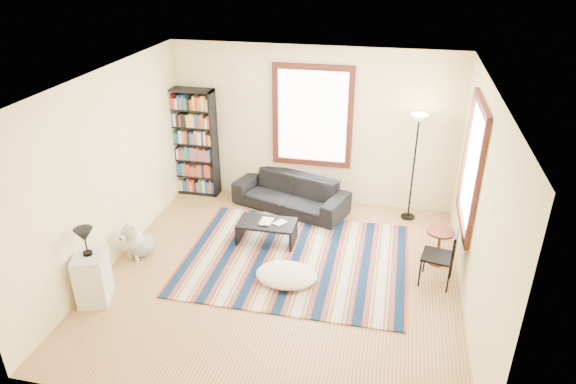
% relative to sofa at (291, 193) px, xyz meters
% --- Properties ---
extents(floor, '(5.00, 5.00, 0.10)m').
position_rel_sofa_xyz_m(floor, '(0.29, -2.05, -0.35)').
color(floor, tan).
rests_on(floor, ground).
extents(ceiling, '(5.00, 5.00, 0.10)m').
position_rel_sofa_xyz_m(ceiling, '(0.29, -2.05, 2.55)').
color(ceiling, white).
rests_on(ceiling, floor).
extents(wall_back, '(5.00, 0.10, 2.80)m').
position_rel_sofa_xyz_m(wall_back, '(0.29, 0.50, 1.10)').
color(wall_back, '#FFDFAB').
rests_on(wall_back, floor).
extents(wall_front, '(5.00, 0.10, 2.80)m').
position_rel_sofa_xyz_m(wall_front, '(0.29, -4.60, 1.10)').
color(wall_front, '#FFDFAB').
rests_on(wall_front, floor).
extents(wall_left, '(0.10, 5.00, 2.80)m').
position_rel_sofa_xyz_m(wall_left, '(-2.26, -2.05, 1.10)').
color(wall_left, '#FFDFAB').
rests_on(wall_left, floor).
extents(wall_right, '(0.10, 5.00, 2.80)m').
position_rel_sofa_xyz_m(wall_right, '(2.84, -2.05, 1.10)').
color(wall_right, '#FFDFAB').
rests_on(wall_right, floor).
extents(window_back, '(1.20, 0.06, 1.60)m').
position_rel_sofa_xyz_m(window_back, '(0.29, 0.42, 1.30)').
color(window_back, white).
rests_on(window_back, wall_back).
extents(window_right, '(0.06, 1.20, 1.60)m').
position_rel_sofa_xyz_m(window_right, '(2.76, -1.25, 1.30)').
color(window_right, white).
rests_on(window_right, wall_right).
extents(rug, '(3.30, 2.64, 0.02)m').
position_rel_sofa_xyz_m(rug, '(0.42, -1.58, -0.29)').
color(rug, '#0B1E39').
rests_on(rug, floor).
extents(sofa, '(2.17, 1.39, 0.59)m').
position_rel_sofa_xyz_m(sofa, '(0.00, 0.00, 0.00)').
color(sofa, black).
rests_on(sofa, floor).
extents(bookshelf, '(0.90, 0.30, 2.00)m').
position_rel_sofa_xyz_m(bookshelf, '(-1.90, 0.27, 0.70)').
color(bookshelf, black).
rests_on(bookshelf, floor).
extents(coffee_table, '(1.00, 0.72, 0.36)m').
position_rel_sofa_xyz_m(coffee_table, '(-0.13, -1.20, -0.12)').
color(coffee_table, black).
rests_on(coffee_table, floor).
extents(book_a, '(0.20, 0.26, 0.02)m').
position_rel_sofa_xyz_m(book_a, '(-0.23, -1.20, 0.08)').
color(book_a, beige).
rests_on(book_a, coffee_table).
extents(book_b, '(0.23, 0.25, 0.02)m').
position_rel_sofa_xyz_m(book_b, '(0.02, -1.15, 0.07)').
color(book_b, beige).
rests_on(book_b, coffee_table).
extents(floor_cushion, '(1.04, 0.91, 0.22)m').
position_rel_sofa_xyz_m(floor_cushion, '(0.40, -2.17, -0.19)').
color(floor_cushion, silver).
rests_on(floor_cushion, floor).
extents(floor_lamp, '(0.31, 0.31, 1.86)m').
position_rel_sofa_xyz_m(floor_lamp, '(2.06, 0.10, 0.63)').
color(floor_lamp, black).
rests_on(floor_lamp, floor).
extents(side_table, '(0.42, 0.42, 0.54)m').
position_rel_sofa_xyz_m(side_table, '(2.49, -1.21, -0.03)').
color(side_table, '#461811').
rests_on(side_table, floor).
extents(folding_chair, '(0.49, 0.47, 0.86)m').
position_rel_sofa_xyz_m(folding_chair, '(2.44, -1.74, 0.13)').
color(folding_chair, black).
rests_on(folding_chair, floor).
extents(white_cabinet, '(0.52, 0.60, 0.70)m').
position_rel_sofa_xyz_m(white_cabinet, '(-2.01, -3.08, 0.05)').
color(white_cabinet, silver).
rests_on(white_cabinet, floor).
extents(table_lamp, '(0.27, 0.27, 0.38)m').
position_rel_sofa_xyz_m(table_lamp, '(-2.01, -3.08, 0.59)').
color(table_lamp, black).
rests_on(table_lamp, white_cabinet).
extents(dog, '(0.59, 0.69, 0.58)m').
position_rel_sofa_xyz_m(dog, '(-1.91, -1.96, -0.00)').
color(dog, '#A9A9A9').
rests_on(dog, floor).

